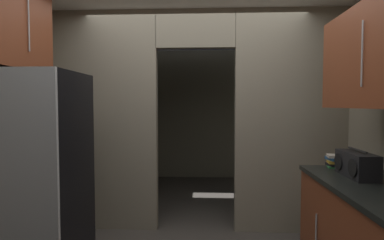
{
  "coord_description": "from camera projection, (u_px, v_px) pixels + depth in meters",
  "views": [
    {
      "loc": [
        0.14,
        -2.38,
        1.48
      ],
      "look_at": [
        0.0,
        0.45,
        1.34
      ],
      "focal_mm": 29.6,
      "sensor_mm": 36.0,
      "label": 1
    }
  ],
  "objects": [
    {
      "name": "kitchen_partition",
      "position": [
        195.0,
        116.0,
        3.68
      ],
      "size": [
        3.44,
        0.12,
        2.56
      ],
      "color": "gray",
      "rests_on": "ground"
    },
    {
      "name": "adjoining_room_shell",
      "position": [
        200.0,
        116.0,
        5.56
      ],
      "size": [
        3.44,
        2.77,
        2.56
      ],
      "color": "gray",
      "rests_on": "ground"
    },
    {
      "name": "refrigerator",
      "position": [
        32.0,
        178.0,
        2.61
      ],
      "size": [
        0.79,
        0.75,
        1.74
      ],
      "color": "black",
      "rests_on": "ground"
    },
    {
      "name": "upper_cabinet_fridgeside",
      "position": [
        8.0,
        24.0,
        2.66
      ],
      "size": [
        0.36,
        0.86,
        0.77
      ],
      "color": "brown"
    },
    {
      "name": "boombox",
      "position": [
        357.0,
        165.0,
        2.54
      ],
      "size": [
        0.19,
        0.44,
        0.23
      ],
      "color": "black",
      "rests_on": "lower_cabinet_run"
    },
    {
      "name": "book_stack",
      "position": [
        334.0,
        161.0,
        2.92
      ],
      "size": [
        0.15,
        0.18,
        0.12
      ],
      "color": "#388C47",
      "rests_on": "lower_cabinet_run"
    }
  ]
}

